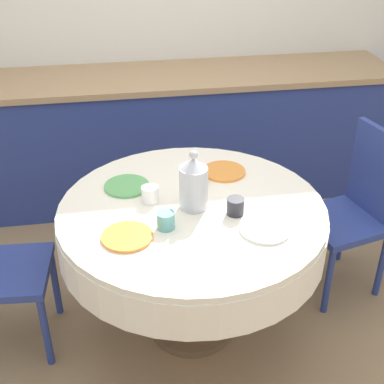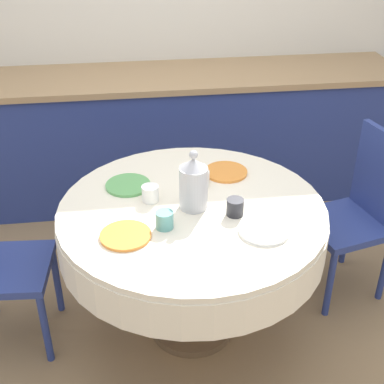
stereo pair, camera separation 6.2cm
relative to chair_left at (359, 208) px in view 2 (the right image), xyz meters
The scene contains 14 objects.
ground_plane 1.10m from the chair_left, 166.08° to the right, with size 12.00×12.00×0.00m, color #8E704C.
wall_back 1.95m from the chair_left, 121.69° to the left, with size 7.00×0.05×2.60m.
kitchen_counter 1.51m from the chair_left, 128.38° to the left, with size 3.24×0.64×0.91m.
dining_table 0.97m from the chair_left, 166.08° to the right, with size 1.24×1.24×0.75m.
chair_left is the anchor object (origin of this frame).
plate_near_left 1.34m from the chair_left, 161.05° to the right, with size 0.22×0.22×0.01m, color orange.
cup_near_left 1.17m from the chair_left, 160.61° to the right, with size 0.08×0.08×0.08m, color #5BA39E.
plate_near_right 0.85m from the chair_left, 144.66° to the right, with size 0.22×0.22×0.01m, color white.
cup_near_right 0.86m from the chair_left, 157.13° to the right, with size 0.08×0.08×0.08m, color #28282D.
plate_far_left 1.25m from the chair_left, behind, with size 0.22×0.22×0.01m, color #5BA85B.
cup_far_left 1.17m from the chair_left, behind, with size 0.08×0.08×0.08m, color white.
plate_far_right 0.77m from the chair_left, behind, with size 0.22×0.22×0.01m, color orange.
cup_far_right 0.91m from the chair_left, behind, with size 0.08×0.08×0.08m, color white.
coffee_carafe 1.02m from the chair_left, 166.02° to the right, with size 0.13×0.13×0.29m.
Camera 2 is at (-0.27, -2.04, 2.07)m, focal length 50.00 mm.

